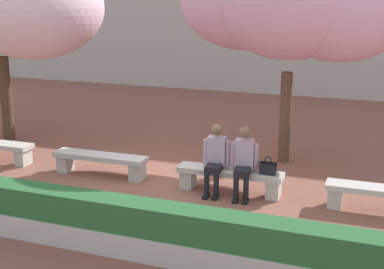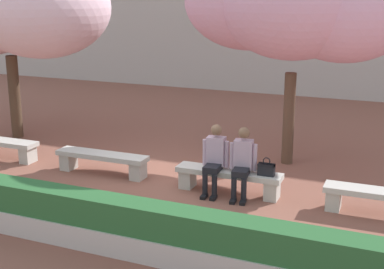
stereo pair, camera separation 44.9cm
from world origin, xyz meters
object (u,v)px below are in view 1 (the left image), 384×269
object	(u,v)px
stone_bench_center	(230,177)
person_seated_right	(244,159)
handbag	(268,167)
stone_bench_near_west	(100,161)
cherry_tree_main	(290,4)
cherry_tree_secondary	(0,7)
person_seated_left	(216,156)

from	to	relation	value
stone_bench_center	person_seated_right	xyz separation A→B (m)	(0.28, -0.05, 0.39)
handbag	stone_bench_near_west	bearing A→B (deg)	179.79
stone_bench_near_west	person_seated_right	size ratio (longest dim) A/B	1.56
stone_bench_center	cherry_tree_main	size ratio (longest dim) A/B	0.41
stone_bench_near_west	cherry_tree_secondary	world-z (taller)	cherry_tree_secondary
stone_bench_near_west	stone_bench_center	world-z (taller)	same
stone_bench_center	cherry_tree_secondary	world-z (taller)	cherry_tree_secondary
stone_bench_center	cherry_tree_main	bearing A→B (deg)	76.55
stone_bench_near_west	cherry_tree_secondary	bearing A→B (deg)	154.50
stone_bench_near_west	cherry_tree_main	world-z (taller)	cherry_tree_main
person_seated_right	cherry_tree_main	size ratio (longest dim) A/B	0.27
stone_bench_near_west	cherry_tree_secondary	distance (m)	5.03
handbag	cherry_tree_secondary	size ratio (longest dim) A/B	0.06
stone_bench_near_west	person_seated_left	distance (m)	2.53
person_seated_right	cherry_tree_main	distance (m)	3.62
stone_bench_near_west	handbag	distance (m)	3.50
stone_bench_center	person_seated_left	world-z (taller)	person_seated_left
stone_bench_center	handbag	world-z (taller)	handbag
person_seated_left	cherry_tree_main	bearing A→B (deg)	70.99
stone_bench_center	cherry_tree_main	xyz separation A→B (m)	(0.55, 2.32, 3.11)
cherry_tree_main	person_seated_left	bearing A→B (deg)	-109.01
stone_bench_near_west	handbag	size ratio (longest dim) A/B	5.93
stone_bench_center	person_seated_right	bearing A→B (deg)	-10.76
person_seated_left	handbag	size ratio (longest dim) A/B	3.81
handbag	cherry_tree_main	distance (m)	3.68
cherry_tree_main	stone_bench_near_west	bearing A→B (deg)	-145.06
stone_bench_near_west	person_seated_left	bearing A→B (deg)	-1.22
stone_bench_near_west	cherry_tree_main	xyz separation A→B (m)	(3.32, 2.32, 3.11)
stone_bench_center	person_seated_left	xyz separation A→B (m)	(-0.26, -0.05, 0.39)
person_seated_right	cherry_tree_main	bearing A→B (deg)	83.35
person_seated_right	cherry_tree_secondary	world-z (taller)	cherry_tree_secondary
stone_bench_near_west	person_seated_left	xyz separation A→B (m)	(2.50, -0.05, 0.39)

